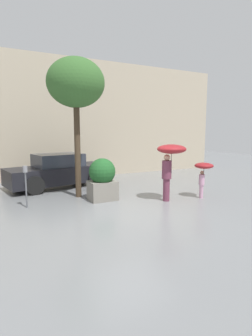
{
  "coord_description": "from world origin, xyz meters",
  "views": [
    {
      "loc": [
        -3.36,
        -6.78,
        2.35
      ],
      "look_at": [
        0.83,
        1.6,
        1.05
      ],
      "focal_mm": 28.0,
      "sensor_mm": 36.0,
      "label": 1
    }
  ],
  "objects_px": {
    "person_adult": "(170,157)",
    "parked_car_near": "(59,172)",
    "street_tree": "(76,84)",
    "parking_meter": "(26,178)",
    "person_child": "(203,170)",
    "planter_box": "(102,179)"
  },
  "relations": [
    {
      "from": "person_child",
      "to": "street_tree",
      "type": "distance_m",
      "value": 5.36
    },
    {
      "from": "parking_meter",
      "to": "person_adult",
      "type": "bearing_deg",
      "value": -16.64
    },
    {
      "from": "planter_box",
      "to": "parked_car_near",
      "type": "xyz_separation_m",
      "value": [
        -0.87,
        2.9,
        -0.09
      ]
    },
    {
      "from": "planter_box",
      "to": "parking_meter",
      "type": "distance_m",
      "value": 2.47
    },
    {
      "from": "street_tree",
      "to": "parking_meter",
      "type": "relative_size",
      "value": 3.71
    },
    {
      "from": "person_child",
      "to": "parked_car_near",
      "type": "relative_size",
      "value": 0.28
    },
    {
      "from": "person_child",
      "to": "parked_car_near",
      "type": "xyz_separation_m",
      "value": [
        -4.18,
        4.23,
        -0.36
      ]
    },
    {
      "from": "person_child",
      "to": "street_tree",
      "type": "relative_size",
      "value": 0.26
    },
    {
      "from": "person_adult",
      "to": "parked_car_near",
      "type": "bearing_deg",
      "value": 162.19
    },
    {
      "from": "planter_box",
      "to": "street_tree",
      "type": "bearing_deg",
      "value": 127.0
    },
    {
      "from": "person_child",
      "to": "parked_car_near",
      "type": "height_order",
      "value": "parked_car_near"
    },
    {
      "from": "person_adult",
      "to": "parked_car_near",
      "type": "relative_size",
      "value": 0.43
    },
    {
      "from": "person_adult",
      "to": "planter_box",
      "type": "bearing_deg",
      "value": -173.25
    },
    {
      "from": "planter_box",
      "to": "person_child",
      "type": "distance_m",
      "value": 3.58
    },
    {
      "from": "planter_box",
      "to": "person_adult",
      "type": "xyz_separation_m",
      "value": [
        1.99,
        -1.16,
        0.77
      ]
    },
    {
      "from": "person_adult",
      "to": "person_child",
      "type": "height_order",
      "value": "person_adult"
    },
    {
      "from": "person_child",
      "to": "parking_meter",
      "type": "height_order",
      "value": "parking_meter"
    },
    {
      "from": "parked_car_near",
      "to": "street_tree",
      "type": "xyz_separation_m",
      "value": [
        0.25,
        -2.08,
        3.31
      ]
    },
    {
      "from": "planter_box",
      "to": "person_adult",
      "type": "height_order",
      "value": "person_adult"
    },
    {
      "from": "parked_car_near",
      "to": "street_tree",
      "type": "bearing_deg",
      "value": 175.56
    },
    {
      "from": "planter_box",
      "to": "person_child",
      "type": "xyz_separation_m",
      "value": [
        3.32,
        -1.33,
        0.27
      ]
    },
    {
      "from": "person_child",
      "to": "street_tree",
      "type": "xyz_separation_m",
      "value": [
        -3.93,
        2.15,
        2.95
      ]
    }
  ]
}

